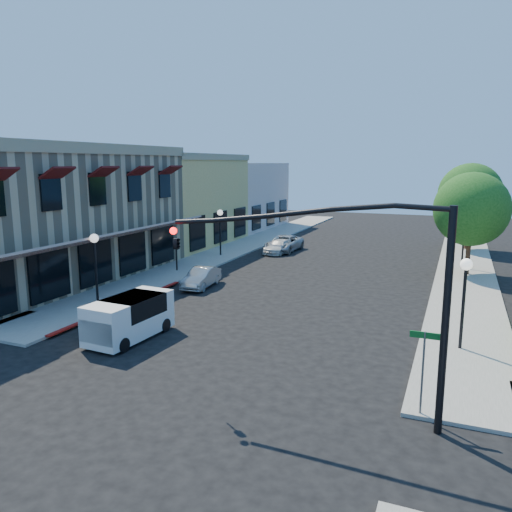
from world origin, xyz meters
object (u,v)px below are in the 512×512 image
at_px(lamppost_left_near, 95,250).
at_px(lamppost_right_far, 464,229).
at_px(white_van, 129,316).
at_px(parked_car_b, 201,278).
at_px(street_tree_a, 471,209).
at_px(parked_car_a, 123,310).
at_px(street_name_sign, 423,360).
at_px(parked_car_d, 284,244).
at_px(lamppost_right_near, 465,281).
at_px(signal_mast_arm, 362,275).
at_px(parked_car_c, 280,247).
at_px(street_tree_b, 470,194).
at_px(lamppost_left_far, 220,221).

relative_size(lamppost_left_near, lamppost_right_far, 1.00).
bearing_deg(white_van, parked_car_b, 99.22).
xyz_separation_m(street_tree_a, parked_car_a, (-14.20, -16.00, -3.60)).
distance_m(lamppost_left_near, white_van, 6.14).
bearing_deg(parked_car_b, street_name_sign, -45.41).
xyz_separation_m(lamppost_right_far, white_van, (-12.38, -19.65, -1.75)).
bearing_deg(parked_car_b, white_van, -86.00).
bearing_deg(parked_car_d, lamppost_right_near, -50.77).
bearing_deg(signal_mast_arm, parked_car_c, 114.39).
bearing_deg(parked_car_a, street_name_sign, -22.31).
relative_size(lamppost_right_near, lamppost_right_far, 1.00).
xyz_separation_m(street_tree_a, parked_car_c, (-13.60, 3.00, -3.67)).
height_order(street_tree_b, lamppost_left_near, street_tree_b).
xyz_separation_m(lamppost_left_far, parked_car_a, (3.10, -16.00, -2.14)).
height_order(lamppost_right_near, parked_car_d, lamppost_right_near).
height_order(street_tree_b, lamppost_right_near, street_tree_b).
xyz_separation_m(street_tree_a, lamppost_left_near, (-17.30, -14.00, -1.46)).
bearing_deg(parked_car_b, street_tree_a, 27.36).
height_order(parked_car_c, parked_car_d, parked_car_d).
bearing_deg(lamppost_right_far, street_tree_b, 87.85).
xyz_separation_m(signal_mast_arm, lamppost_left_far, (-14.36, 20.50, -1.35)).
relative_size(lamppost_left_far, parked_car_c, 0.98).
distance_m(lamppost_left_far, lamppost_right_near, 22.02).
bearing_deg(street_tree_b, white_van, -114.63).
bearing_deg(signal_mast_arm, parked_car_b, 134.08).
height_order(signal_mast_arm, lamppost_right_near, signal_mast_arm).
relative_size(signal_mast_arm, lamppost_right_far, 2.24).
bearing_deg(lamppost_left_near, signal_mast_arm, -24.37).
height_order(street_tree_b, lamppost_left_far, street_tree_b).
distance_m(lamppost_left_far, parked_car_c, 5.25).
height_order(street_tree_a, parked_car_b, street_tree_a).
distance_m(signal_mast_arm, lamppost_left_near, 15.82).
height_order(street_name_sign, parked_car_b, street_name_sign).
bearing_deg(lamppost_right_far, street_tree_a, -81.47).
bearing_deg(lamppost_right_far, parked_car_c, 175.70).
relative_size(signal_mast_arm, parked_car_a, 2.30).
bearing_deg(lamppost_right_near, parked_car_c, 128.04).
relative_size(street_tree_a, signal_mast_arm, 0.81).
bearing_deg(lamppost_left_far, street_name_sign, -51.06).
relative_size(lamppost_left_far, white_van, 0.91).
xyz_separation_m(white_van, parked_car_d, (-0.92, 21.65, -0.36)).
relative_size(lamppost_right_far, parked_car_a, 1.03).
relative_size(street_name_sign, lamppost_left_far, 0.70).
relative_size(street_tree_a, street_name_sign, 2.59).
relative_size(street_tree_a, street_tree_b, 0.92).
height_order(street_name_sign, parked_car_a, street_name_sign).
bearing_deg(signal_mast_arm, lamppost_left_near, 155.63).
height_order(street_name_sign, parked_car_c, street_name_sign).
distance_m(signal_mast_arm, parked_car_b, 16.40).
xyz_separation_m(lamppost_left_far, parked_car_b, (3.22, -9.00, -2.18)).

